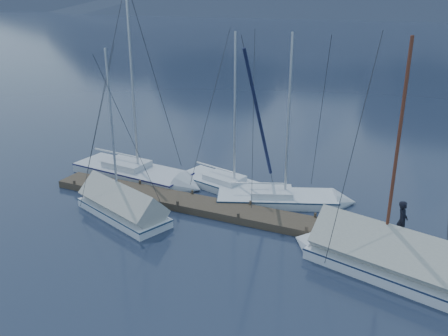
{
  "coord_description": "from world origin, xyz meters",
  "views": [
    {
      "loc": [
        8.14,
        -15.63,
        9.37
      ],
      "look_at": [
        0.0,
        2.0,
        2.2
      ],
      "focal_mm": 38.0,
      "sensor_mm": 36.0,
      "label": 1
    }
  ],
  "objects_px": {
    "sailboat_open_left": "(146,176)",
    "sailboat_covered_far": "(117,205)",
    "sailboat_open_mid": "(241,190)",
    "sailboat_covered_near": "(379,258)",
    "sailboat_open_right": "(294,200)",
    "person": "(402,221)"
  },
  "relations": [
    {
      "from": "sailboat_open_left",
      "to": "sailboat_covered_far",
      "type": "xyz_separation_m",
      "value": [
        1.12,
        -4.04,
        0.21
      ]
    },
    {
      "from": "sailboat_open_mid",
      "to": "sailboat_open_left",
      "type": "bearing_deg",
      "value": -175.32
    },
    {
      "from": "sailboat_open_left",
      "to": "sailboat_covered_near",
      "type": "distance_m",
      "value": 13.09
    },
    {
      "from": "sailboat_open_right",
      "to": "person",
      "type": "bearing_deg",
      "value": -25.64
    },
    {
      "from": "sailboat_covered_far",
      "to": "sailboat_covered_near",
      "type": "bearing_deg",
      "value": 0.71
    },
    {
      "from": "person",
      "to": "sailboat_open_left",
      "type": "bearing_deg",
      "value": 81.07
    },
    {
      "from": "sailboat_covered_near",
      "to": "sailboat_covered_far",
      "type": "height_order",
      "value": "sailboat_covered_near"
    },
    {
      "from": "person",
      "to": "sailboat_covered_near",
      "type": "bearing_deg",
      "value": 164.38
    },
    {
      "from": "sailboat_covered_near",
      "to": "sailboat_covered_far",
      "type": "distance_m",
      "value": 11.37
    },
    {
      "from": "sailboat_covered_far",
      "to": "person",
      "type": "xyz_separation_m",
      "value": [
        11.9,
        2.07,
        0.77
      ]
    },
    {
      "from": "sailboat_covered_far",
      "to": "person",
      "type": "relative_size",
      "value": 4.9
    },
    {
      "from": "sailboat_open_right",
      "to": "sailboat_covered_far",
      "type": "bearing_deg",
      "value": -147.43
    },
    {
      "from": "sailboat_open_mid",
      "to": "sailboat_covered_far",
      "type": "xyz_separation_m",
      "value": [
        -4.2,
        -4.48,
        0.24
      ]
    },
    {
      "from": "sailboat_open_left",
      "to": "sailboat_covered_far",
      "type": "relative_size",
      "value": 1.28
    },
    {
      "from": "sailboat_open_left",
      "to": "person",
      "type": "xyz_separation_m",
      "value": [
        13.02,
        -1.97,
        0.98
      ]
    },
    {
      "from": "sailboat_open_mid",
      "to": "sailboat_open_right",
      "type": "relative_size",
      "value": 0.99
    },
    {
      "from": "person",
      "to": "sailboat_open_right",
      "type": "bearing_deg",
      "value": 64.05
    },
    {
      "from": "sailboat_open_right",
      "to": "sailboat_covered_far",
      "type": "height_order",
      "value": "sailboat_open_right"
    },
    {
      "from": "sailboat_covered_near",
      "to": "sailboat_covered_far",
      "type": "bearing_deg",
      "value": -179.29
    },
    {
      "from": "sailboat_open_mid",
      "to": "person",
      "type": "distance_m",
      "value": 8.12
    },
    {
      "from": "sailboat_open_right",
      "to": "sailboat_covered_near",
      "type": "height_order",
      "value": "sailboat_covered_near"
    },
    {
      "from": "sailboat_covered_near",
      "to": "person",
      "type": "distance_m",
      "value": 2.12
    }
  ]
}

